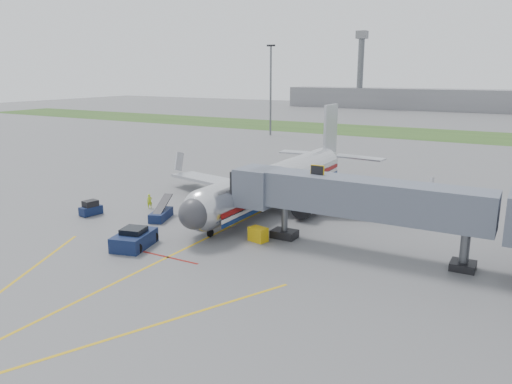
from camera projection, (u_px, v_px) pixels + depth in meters
The scene contains 16 objects.
ground at pixel (197, 243), 43.45m from camera, with size 400.00×400.00×0.00m, color #565659.
grass_strip at pixel (420, 134), 119.49m from camera, with size 300.00×25.00×0.01m, color #2D4C1E.
apron_markings at pixel (138, 271), 37.20m from camera, with size 21.52×50.00×0.01m.
airliner at pixel (277, 181), 55.71m from camera, with size 32.10×35.67×10.25m.
jet_bridge at pixel (361, 199), 40.44m from camera, with size 25.30×4.00×6.90m.
light_mast_left at pixel (271, 88), 114.46m from camera, with size 2.00×0.44×20.40m.
distant_terminal at pixel (439, 100), 190.94m from camera, with size 120.00×14.00×8.00m, color slate.
control_tower at pixel (361, 64), 197.99m from camera, with size 4.00×4.00×30.00m.
pushback_tug at pixel (134, 239), 42.24m from camera, with size 3.45×4.59×1.71m.
baggage_tug at pixel (91, 209), 51.71m from camera, with size 1.51×2.38×1.55m.
baggage_cart_a at pixel (195, 206), 52.13m from camera, with size 1.66×1.66×1.66m.
baggage_cart_b at pixel (228, 190), 58.79m from camera, with size 2.12×2.12×1.91m.
baggage_cart_c at pixel (236, 200), 54.58m from camera, with size 1.88×1.88×1.68m.
belt_loader at pixel (161, 214), 50.30m from camera, with size 2.50×4.40×2.08m.
ground_power_cart at pixel (258, 234), 43.72m from camera, with size 1.77×1.37×1.26m.
ramp_worker at pixel (150, 201), 54.23m from camera, with size 0.57×0.38×1.58m, color #ACCD18.
Camera 1 is at (24.81, -33.27, 14.54)m, focal length 35.00 mm.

